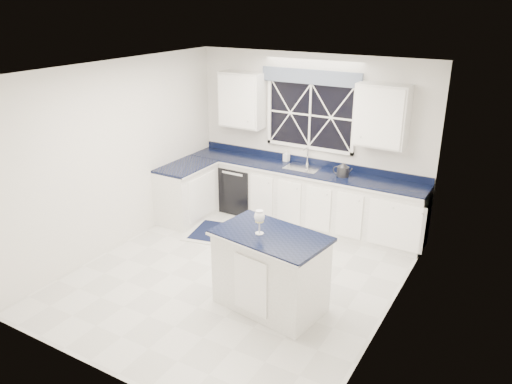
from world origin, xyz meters
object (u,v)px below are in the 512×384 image
Objects in this scene: dishwasher at (243,187)px; wine_glass at (259,218)px; faucet at (307,156)px; kettle at (343,170)px; soap_bottle at (286,156)px; island at (270,271)px.

wine_glass is at bearing -54.66° from dishwasher.
faucet is at bearing 103.22° from wine_glass.
wine_glass reaches higher than faucet.
kettle is (0.70, -0.22, -0.06)m from faucet.
soap_bottle is (-0.99, 2.63, -0.12)m from wine_glass.
faucet reaches higher than dishwasher.
faucet is at bearing 114.43° from island.
island is 7.28× the size of soap_bottle.
kettle reaches higher than dishwasher.
faucet is 0.22× the size of island.
dishwasher is 0.59× the size of island.
island is 4.84× the size of wine_glass.
kettle reaches higher than soap_bottle.
wine_glass is (-0.12, -0.06, 0.68)m from island.
wine_glass reaches higher than dishwasher.
soap_bottle is (-1.11, 2.58, 0.55)m from island.
kettle reaches higher than island.
soap_bottle reaches higher than island.
faucet is at bearing -3.39° from soap_bottle.
faucet is (1.10, 0.19, 0.69)m from dishwasher.
dishwasher is at bearing 172.76° from kettle.
wine_glass is at bearing -76.78° from faucet.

